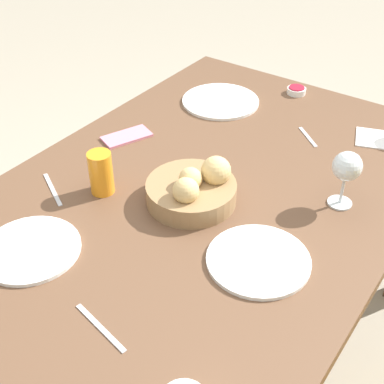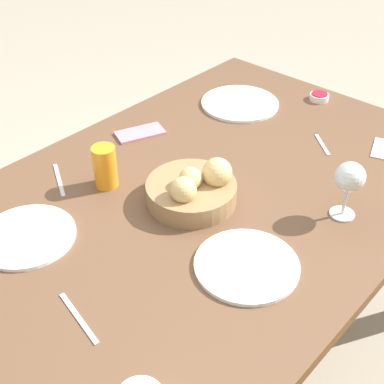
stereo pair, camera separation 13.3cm
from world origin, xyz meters
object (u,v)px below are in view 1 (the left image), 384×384
object	(u,v)px
plate_near_left	(221,101)
wine_glass	(347,168)
bread_basket	(194,189)
juice_glass	(101,173)
knife_silver	(53,189)
napkin	(375,139)
spoon_coffee	(308,137)
cell_phone	(127,137)
plate_far_center	(258,260)
jam_bowl_berry	(296,90)
fork_silver	(100,328)
plate_near_right	(31,249)

from	to	relation	value
plate_near_left	wine_glass	world-z (taller)	wine_glass
bread_basket	juice_glass	size ratio (longest dim) A/B	1.98
knife_silver	napkin	distance (m)	0.98
bread_basket	spoon_coffee	size ratio (longest dim) A/B	2.41
wine_glass	cell_phone	xyz separation A→B (m)	(0.07, -0.67, -0.11)
plate_far_center	knife_silver	size ratio (longest dim) A/B	1.65
juice_glass	plate_near_left	bearing A→B (deg)	-178.32
bread_basket	jam_bowl_berry	distance (m)	0.73
bread_basket	fork_silver	distance (m)	0.46
fork_silver	spoon_coffee	bearing A→B (deg)	178.74
bread_basket	jam_bowl_berry	size ratio (longest dim) A/B	3.55
plate_far_center	plate_near_left	bearing A→B (deg)	-140.93
napkin	cell_phone	world-z (taller)	cell_phone
juice_glass	wine_glass	bearing A→B (deg)	120.16
spoon_coffee	cell_phone	xyz separation A→B (m)	(0.33, -0.46, 0.00)
plate_near_left	spoon_coffee	bearing A→B (deg)	83.70
knife_silver	wine_glass	bearing A→B (deg)	120.65
bread_basket	plate_near_right	distance (m)	0.43
jam_bowl_berry	cell_phone	xyz separation A→B (m)	(0.58, -0.30, -0.01)
wine_glass	napkin	size ratio (longest dim) A/B	1.06
juice_glass	knife_silver	size ratio (longest dim) A/B	0.82
bread_basket	jam_bowl_berry	xyz separation A→B (m)	(-0.72, -0.06, -0.03)
bread_basket	knife_silver	bearing A→B (deg)	-62.35
fork_silver	jam_bowl_berry	bearing A→B (deg)	-172.94
juice_glass	cell_phone	world-z (taller)	juice_glass
bread_basket	wine_glass	size ratio (longest dim) A/B	1.52
plate_far_center	napkin	world-z (taller)	plate_far_center
cell_phone	knife_silver	bearing A→B (deg)	2.48
wine_glass	fork_silver	distance (m)	0.71
bread_basket	spoon_coffee	bearing A→B (deg)	167.61
knife_silver	spoon_coffee	world-z (taller)	same
cell_phone	wine_glass	bearing A→B (deg)	95.79
plate_near_right	wine_glass	xyz separation A→B (m)	(-0.59, 0.52, 0.11)
bread_basket	wine_glass	world-z (taller)	wine_glass
plate_near_left	napkin	world-z (taller)	plate_near_left
plate_near_left	plate_far_center	xyz separation A→B (m)	(0.61, 0.49, 0.00)
knife_silver	cell_phone	bearing A→B (deg)	-177.52
plate_near_right	cell_phone	distance (m)	0.54
bread_basket	cell_phone	distance (m)	0.39
juice_glass	cell_phone	bearing A→B (deg)	-152.33
plate_near_right	spoon_coffee	size ratio (longest dim) A/B	2.40
bread_basket	cell_phone	world-z (taller)	bread_basket
fork_silver	napkin	size ratio (longest dim) A/B	1.08
plate_near_right	fork_silver	bearing A→B (deg)	75.99
wine_glass	spoon_coffee	xyz separation A→B (m)	(-0.26, -0.21, -0.11)
plate_near_left	plate_far_center	distance (m)	0.79
jam_bowl_berry	cell_phone	bearing A→B (deg)	-26.99
plate_far_center	juice_glass	bearing A→B (deg)	-89.47
plate_near_left	juice_glass	xyz separation A→B (m)	(0.61, 0.02, 0.05)
juice_glass	jam_bowl_berry	distance (m)	0.85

